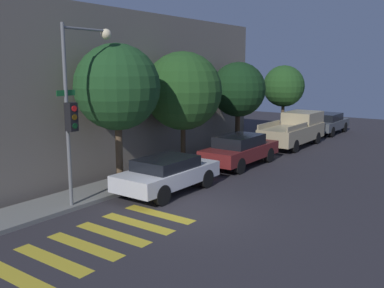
{
  "coord_description": "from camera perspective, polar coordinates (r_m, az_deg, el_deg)",
  "views": [
    {
      "loc": [
        -10.56,
        -7.61,
        4.58
      ],
      "look_at": [
        2.87,
        2.1,
        1.6
      ],
      "focal_mm": 40.0,
      "sensor_mm": 36.0,
      "label": 1
    }
  ],
  "objects": [
    {
      "name": "ground_plane",
      "position": [
        13.8,
        0.09,
        -9.19
      ],
      "size": [
        60.0,
        60.0,
        0.0
      ],
      "primitive_type": "plane",
      "color": "#2D2B30"
    },
    {
      "name": "sidewalk",
      "position": [
        16.4,
        -11.67,
        -5.99
      ],
      "size": [
        26.0,
        1.79,
        0.14
      ],
      "primitive_type": "cube",
      "color": "slate",
      "rests_on": "ground"
    },
    {
      "name": "building_row",
      "position": [
        19.2,
        -20.8,
        6.27
      ],
      "size": [
        26.0,
        6.0,
        6.97
      ],
      "primitive_type": "cube",
      "color": "slate",
      "rests_on": "ground"
    },
    {
      "name": "crosswalk",
      "position": [
        12.07,
        -12.3,
        -12.34
      ],
      "size": [
        5.46,
        2.6,
        0.0
      ],
      "color": "gold",
      "rests_on": "ground"
    },
    {
      "name": "traffic_light_pole",
      "position": [
        14.2,
        -14.96,
        6.34
      ],
      "size": [
        2.3,
        0.56,
        5.93
      ],
      "color": "slate",
      "rests_on": "ground"
    },
    {
      "name": "sedan_near_corner",
      "position": [
        15.82,
        -3.29,
        -3.9
      ],
      "size": [
        4.29,
        1.85,
        1.33
      ],
      "color": "silver",
      "rests_on": "ground"
    },
    {
      "name": "sedan_middle",
      "position": [
        20.18,
        6.42,
        -0.72
      ],
      "size": [
        4.65,
        1.79,
        1.46
      ],
      "color": "maroon",
      "rests_on": "ground"
    },
    {
      "name": "pickup_truck",
      "position": [
        25.94,
        13.54,
        1.9
      ],
      "size": [
        5.49,
        1.97,
        1.92
      ],
      "color": "tan",
      "rests_on": "ground"
    },
    {
      "name": "sedan_far_end",
      "position": [
        31.31,
        17.55,
        2.72
      ],
      "size": [
        4.51,
        1.82,
        1.43
      ],
      "color": "#4C5156",
      "rests_on": "ground"
    },
    {
      "name": "tree_near_corner",
      "position": [
        16.08,
        -9.95,
        7.43
      ],
      "size": [
        3.19,
        3.19,
        5.46
      ],
      "color": "brown",
      "rests_on": "ground"
    },
    {
      "name": "tree_midblock",
      "position": [
        19.1,
        -1.22,
        7.07
      ],
      "size": [
        3.48,
        3.48,
        5.29
      ],
      "color": "#42301E",
      "rests_on": "ground"
    },
    {
      "name": "tree_far_end",
      "position": [
        23.22,
        6.18,
        7.21
      ],
      "size": [
        2.93,
        2.93,
        4.87
      ],
      "color": "#42301E",
      "rests_on": "ground"
    },
    {
      "name": "tree_behind_truck",
      "position": [
        28.49,
        12.14,
        7.53
      ],
      "size": [
        2.67,
        2.67,
        4.71
      ],
      "color": "brown",
      "rests_on": "ground"
    }
  ]
}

